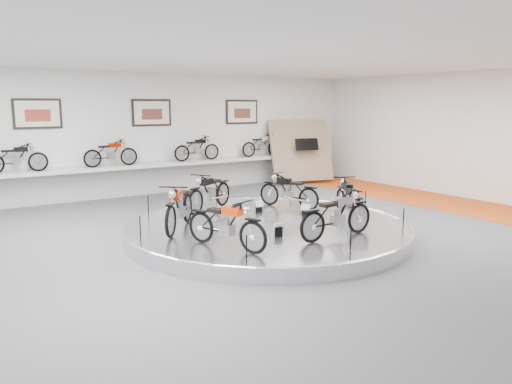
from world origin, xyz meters
TOP-DOWN VIEW (x-y plane):
  - floor at (0.00, 0.00)m, footprint 16.00×16.00m
  - ceiling at (0.00, 0.00)m, footprint 16.00×16.00m
  - wall_back at (0.00, 7.00)m, footprint 16.00×0.00m
  - wall_right at (8.00, 0.00)m, footprint 0.00×14.00m
  - orange_carpet_strip at (6.80, 0.00)m, footprint 2.40×12.60m
  - dado_band at (0.00, 6.98)m, footprint 15.68×0.04m
  - display_platform at (0.00, 0.30)m, footprint 6.40×6.40m
  - platform_rim at (0.00, 0.30)m, footprint 6.40×6.40m
  - shelf at (0.00, 6.70)m, footprint 11.00×0.55m
  - poster_left at (-3.50, 6.96)m, footprint 1.35×0.06m
  - poster_center at (0.00, 6.96)m, footprint 1.35×0.06m
  - poster_right at (3.50, 6.96)m, footprint 1.35×0.06m
  - display_panel at (5.60, 6.10)m, footprint 2.56×1.52m
  - shelf_bike_a at (-4.20, 6.70)m, footprint 1.22×0.43m
  - shelf_bike_b at (-1.50, 6.70)m, footprint 1.22×0.43m
  - shelf_bike_c at (1.50, 6.70)m, footprint 1.22×0.43m
  - shelf_bike_d at (4.20, 6.70)m, footprint 1.22×0.43m
  - bike_a at (1.44, 1.42)m, footprint 1.03×1.62m
  - bike_b at (-0.43, 2.25)m, footprint 1.73×1.34m
  - bike_c at (-1.90, 0.88)m, footprint 1.58×1.72m
  - bike_d at (-1.79, -0.90)m, footprint 1.06×1.69m
  - bike_e at (0.43, -1.50)m, footprint 1.66×0.64m
  - bike_f at (1.82, -0.40)m, footprint 1.25×1.72m

SIDE VIEW (x-z plane):
  - floor at x=0.00m, z-range 0.00..0.00m
  - orange_carpet_strip at x=6.80m, z-range 0.00..0.01m
  - display_platform at x=0.00m, z-range 0.00..0.30m
  - platform_rim at x=0.00m, z-range 0.22..0.32m
  - dado_band at x=0.00m, z-range 0.00..1.10m
  - bike_a at x=1.44m, z-range 0.30..1.20m
  - bike_d at x=-1.79m, z-range 0.30..1.24m
  - bike_f at x=1.82m, z-range 0.30..1.26m
  - bike_e at x=0.43m, z-range 0.30..1.26m
  - bike_b at x=-0.43m, z-range 0.30..1.28m
  - bike_c at x=-1.90m, z-range 0.30..1.32m
  - shelf at x=0.00m, z-range 0.95..1.05m
  - display_panel at x=5.60m, z-range 0.10..2.40m
  - shelf_bike_a at x=-4.20m, z-range 1.05..1.78m
  - shelf_bike_b at x=-1.50m, z-range 1.05..1.78m
  - shelf_bike_c at x=1.50m, z-range 1.05..1.78m
  - shelf_bike_d at x=4.20m, z-range 1.05..1.78m
  - wall_back at x=0.00m, z-range -6.00..10.00m
  - wall_right at x=8.00m, z-range -5.00..9.00m
  - poster_left at x=-3.50m, z-range 2.26..3.14m
  - poster_center at x=0.00m, z-range 2.26..3.14m
  - poster_right at x=3.50m, z-range 2.26..3.14m
  - ceiling at x=0.00m, z-range 4.00..4.00m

